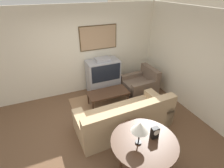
% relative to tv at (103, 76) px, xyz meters
% --- Properties ---
extents(ground_plane, '(12.00, 12.00, 0.00)m').
position_rel_tv_xyz_m(ground_plane, '(-0.72, -1.76, -0.56)').
color(ground_plane, brown).
extents(wall_back, '(12.00, 0.10, 2.70)m').
position_rel_tv_xyz_m(wall_back, '(-0.70, 0.37, 0.80)').
color(wall_back, beige).
rests_on(wall_back, ground_plane).
extents(wall_right, '(0.06, 12.00, 2.70)m').
position_rel_tv_xyz_m(wall_right, '(1.91, -1.76, 0.79)').
color(wall_right, beige).
rests_on(wall_right, ground_plane).
extents(area_rug, '(2.19, 1.62, 0.01)m').
position_rel_tv_xyz_m(area_rug, '(-0.09, -0.84, -0.55)').
color(area_rug, '#99704C').
rests_on(area_rug, ground_plane).
extents(tv, '(1.02, 0.57, 1.18)m').
position_rel_tv_xyz_m(tv, '(0.00, 0.00, 0.00)').
color(tv, '#9E9EA3').
rests_on(tv, ground_plane).
extents(couch, '(2.33, 1.07, 0.87)m').
position_rel_tv_xyz_m(couch, '(-0.13, -1.85, -0.26)').
color(couch, tan).
rests_on(couch, ground_plane).
extents(armchair, '(0.99, 0.90, 0.84)m').
position_rel_tv_xyz_m(armchair, '(1.08, -0.56, -0.28)').
color(armchair, brown).
rests_on(armchair, ground_plane).
extents(coffee_table, '(1.18, 0.57, 0.42)m').
position_rel_tv_xyz_m(coffee_table, '(-0.13, -0.75, -0.18)').
color(coffee_table, '#472D1E').
rests_on(coffee_table, ground_plane).
extents(console_table, '(1.19, 1.19, 0.74)m').
position_rel_tv_xyz_m(console_table, '(-0.33, -2.96, 0.11)').
color(console_table, '#472D1E').
rests_on(console_table, ground_plane).
extents(table_lamp, '(0.29, 0.29, 0.45)m').
position_rel_tv_xyz_m(table_lamp, '(-0.44, -2.95, 0.53)').
color(table_lamp, black).
rests_on(table_lamp, console_table).
extents(mantel_clock, '(0.14, 0.10, 0.22)m').
position_rel_tv_xyz_m(mantel_clock, '(-0.12, -2.95, 0.29)').
color(mantel_clock, black).
rests_on(mantel_clock, console_table).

